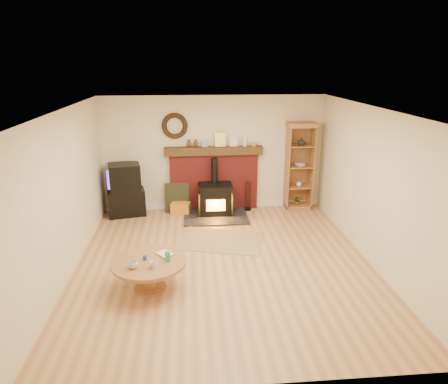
{
  "coord_description": "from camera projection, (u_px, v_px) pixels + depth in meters",
  "views": [
    {
      "loc": [
        -0.52,
        -6.12,
        3.31
      ],
      "look_at": [
        0.09,
        1.0,
        0.95
      ],
      "focal_mm": 32.0,
      "sensor_mm": 36.0,
      "label": 1
    }
  ],
  "objects": [
    {
      "name": "curio_cabinet",
      "position": [
        299.0,
        166.0,
        9.13
      ],
      "size": [
        0.65,
        0.47,
        2.02
      ],
      "color": "#905B2F",
      "rests_on": "ground"
    },
    {
      "name": "leaning_painting",
      "position": [
        177.0,
        198.0,
        9.11
      ],
      "size": [
        0.56,
        0.15,
        0.66
      ],
      "primitive_type": "cube",
      "rotation": [
        -0.17,
        0.0,
        0.0
      ],
      "color": "black",
      "rests_on": "ground"
    },
    {
      "name": "firelog_box",
      "position": [
        181.0,
        208.0,
        9.04
      ],
      "size": [
        0.47,
        0.35,
        0.26
      ],
      "primitive_type": "cube",
      "rotation": [
        0.0,
        0.0,
        -0.24
      ],
      "color": "#E0F129",
      "rests_on": "ground"
    },
    {
      "name": "chimney_breast",
      "position": [
        214.0,
        176.0,
        9.15
      ],
      "size": [
        2.2,
        0.22,
        1.78
      ],
      "color": "maroon",
      "rests_on": "ground"
    },
    {
      "name": "ground",
      "position": [
        224.0,
        263.0,
        6.87
      ],
      "size": [
        5.5,
        5.5,
        0.0
      ],
      "primitive_type": "plane",
      "color": "#AF7748",
      "rests_on": "ground"
    },
    {
      "name": "coffee_table",
      "position": [
        149.0,
        266.0,
        5.96
      ],
      "size": [
        1.11,
        1.11,
        0.63
      ],
      "color": "brown",
      "rests_on": "ground"
    },
    {
      "name": "room_shell",
      "position": [
        222.0,
        165.0,
        6.42
      ],
      "size": [
        5.02,
        5.52,
        2.61
      ],
      "color": "beige",
      "rests_on": "ground"
    },
    {
      "name": "tv_unit",
      "position": [
        126.0,
        191.0,
        8.87
      ],
      "size": [
        0.89,
        0.7,
        1.17
      ],
      "color": "black",
      "rests_on": "ground"
    },
    {
      "name": "area_rug",
      "position": [
        221.0,
        240.0,
        7.71
      ],
      "size": [
        1.79,
        1.44,
        0.01
      ],
      "primitive_type": "cube",
      "rotation": [
        0.0,
        0.0,
        -0.26
      ],
      "color": "brown",
      "rests_on": "ground"
    },
    {
      "name": "fire_tools",
      "position": [
        248.0,
        205.0,
        9.26
      ],
      "size": [
        0.16,
        0.16,
        0.7
      ],
      "color": "black",
      "rests_on": "ground"
    },
    {
      "name": "wood_stove",
      "position": [
        215.0,
        200.0,
        8.91
      ],
      "size": [
        1.4,
        1.0,
        1.26
      ],
      "color": "black",
      "rests_on": "ground"
    }
  ]
}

